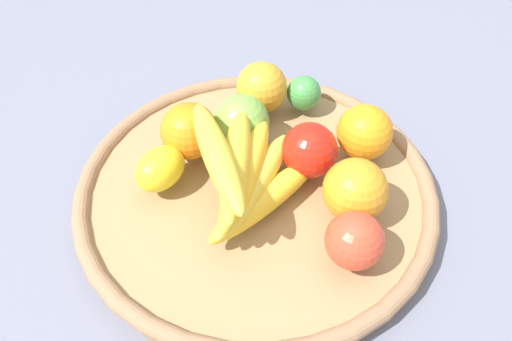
# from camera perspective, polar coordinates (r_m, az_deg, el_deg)

# --- Properties ---
(ground_plane) EXTENTS (2.40, 2.40, 0.00)m
(ground_plane) POSITION_cam_1_polar(r_m,az_deg,el_deg) (0.67, -0.00, -3.26)
(ground_plane) COLOR slate
(ground_plane) RESTS_ON ground
(basket) EXTENTS (0.46, 0.46, 0.04)m
(basket) POSITION_cam_1_polar(r_m,az_deg,el_deg) (0.66, -0.00, -2.22)
(basket) COLOR #9D7E53
(basket) RESTS_ON ground_plane
(lime_0) EXTENTS (0.07, 0.07, 0.05)m
(lime_0) POSITION_cam_1_polar(r_m,az_deg,el_deg) (0.74, 5.35, 8.60)
(lime_0) COLOR #439646
(lime_0) RESTS_ON basket
(orange_2) EXTENTS (0.08, 0.08, 0.08)m
(orange_2) POSITION_cam_1_polar(r_m,az_deg,el_deg) (0.60, 10.98, -2.18)
(orange_2) COLOR orange
(orange_2) RESTS_ON basket
(banana_bunch) EXTENTS (0.19, 0.18, 0.09)m
(banana_bunch) POSITION_cam_1_polar(r_m,az_deg,el_deg) (0.59, -1.30, -0.45)
(banana_bunch) COLOR yellow
(banana_bunch) RESTS_ON basket
(apple_0) EXTENTS (0.08, 0.08, 0.07)m
(apple_0) POSITION_cam_1_polar(r_m,az_deg,el_deg) (0.67, -1.62, 5.43)
(apple_0) COLOR #7AB646
(apple_0) RESTS_ON basket
(orange_3) EXTENTS (0.08, 0.08, 0.07)m
(orange_3) POSITION_cam_1_polar(r_m,az_deg,el_deg) (0.66, -7.48, 4.39)
(orange_3) COLOR orange
(orange_3) RESTS_ON basket
(orange_0) EXTENTS (0.10, 0.10, 0.07)m
(orange_0) POSITION_cam_1_polar(r_m,az_deg,el_deg) (0.73, 0.63, 9.24)
(orange_0) COLOR gold
(orange_0) RESTS_ON basket
(apple_2) EXTENTS (0.09, 0.09, 0.06)m
(apple_2) POSITION_cam_1_polar(r_m,az_deg,el_deg) (0.56, 10.91, -7.67)
(apple_2) COLOR #DF462D
(apple_2) RESTS_ON basket
(orange_1) EXTENTS (0.09, 0.09, 0.07)m
(orange_1) POSITION_cam_1_polar(r_m,az_deg,el_deg) (0.67, 11.98, 4.20)
(orange_1) COLOR orange
(orange_1) RESTS_ON basket
(lemon_0) EXTENTS (0.08, 0.08, 0.05)m
(lemon_0) POSITION_cam_1_polar(r_m,az_deg,el_deg) (0.64, -10.63, 0.20)
(lemon_0) COLOR yellow
(lemon_0) RESTS_ON basket
(apple_1) EXTENTS (0.08, 0.08, 0.07)m
(apple_1) POSITION_cam_1_polar(r_m,az_deg,el_deg) (0.64, 5.97, 2.23)
(apple_1) COLOR red
(apple_1) RESTS_ON basket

